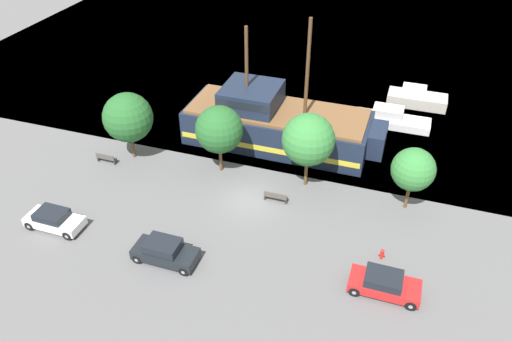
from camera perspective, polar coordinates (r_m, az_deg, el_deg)
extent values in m
plane|color=#5B5B5E|center=(36.70, -0.72, -3.30)|extent=(160.00, 160.00, 0.00)
plane|color=slate|center=(75.17, 10.91, 17.14)|extent=(80.00, 80.00, 0.00)
cube|color=#192338|center=(42.37, 2.43, 4.92)|extent=(15.33, 5.71, 2.90)
cube|color=gold|center=(42.59, 2.41, 4.42)|extent=(15.03, 5.79, 0.45)
cube|color=#192338|center=(40.99, 13.60, 3.43)|extent=(1.40, 3.14, 2.03)
cube|color=brown|center=(41.59, 2.48, 6.79)|extent=(14.72, 5.25, 0.25)
cube|color=#192338|center=(41.73, -0.54, 8.48)|extent=(4.60, 4.57, 1.74)
cube|color=black|center=(41.61, -0.55, 8.80)|extent=(4.37, 4.63, 0.63)
cylinder|color=#4C331E|center=(39.27, 5.92, 11.49)|extent=(0.28, 0.28, 7.95)
cylinder|color=#4C331E|center=(40.77, -1.08, 11.70)|extent=(0.28, 0.28, 6.76)
cube|color=#B7B2A8|center=(51.13, 17.90, 7.70)|extent=(5.52, 2.28, 1.09)
cube|color=silver|center=(50.73, 17.63, 8.69)|extent=(2.21, 1.78, 0.74)
cube|color=black|center=(50.74, 18.37, 8.55)|extent=(0.12, 1.59, 0.59)
cube|color=silver|center=(47.12, 15.32, 5.45)|extent=(6.63, 2.19, 0.70)
cube|color=silver|center=(46.74, 14.87, 6.44)|extent=(2.65, 1.71, 0.95)
cube|color=black|center=(46.72, 15.83, 6.26)|extent=(0.12, 1.53, 0.76)
cube|color=black|center=(32.25, -10.30, -9.31)|extent=(4.10, 1.76, 0.66)
cube|color=black|center=(31.86, -10.62, -8.44)|extent=(2.13, 1.59, 0.61)
cylinder|color=black|center=(31.37, -8.26, -11.33)|extent=(0.63, 0.22, 0.63)
cylinder|color=gray|center=(31.37, -8.26, -11.33)|extent=(0.24, 0.25, 0.24)
cylinder|color=black|center=(32.33, -7.05, -9.42)|extent=(0.63, 0.22, 0.63)
cylinder|color=gray|center=(32.33, -7.05, -9.42)|extent=(0.24, 0.25, 0.24)
cylinder|color=black|center=(32.63, -13.43, -9.82)|extent=(0.63, 0.22, 0.63)
cylinder|color=gray|center=(32.63, -13.43, -9.82)|extent=(0.24, 0.25, 0.24)
cylinder|color=black|center=(33.56, -12.09, -8.03)|extent=(0.63, 0.22, 0.63)
cylinder|color=gray|center=(33.56, -12.09, -8.03)|extent=(0.24, 0.25, 0.24)
cube|color=white|center=(36.66, -22.01, -5.38)|extent=(3.97, 1.71, 0.59)
cube|color=black|center=(36.40, -22.34, -4.69)|extent=(2.06, 1.54, 0.50)
cylinder|color=black|center=(35.53, -20.74, -6.98)|extent=(0.67, 0.22, 0.67)
cylinder|color=gray|center=(35.53, -20.74, -6.98)|extent=(0.25, 0.25, 0.25)
cylinder|color=black|center=(36.37, -19.35, -5.48)|extent=(0.67, 0.22, 0.67)
cylinder|color=gray|center=(36.37, -19.35, -5.48)|extent=(0.25, 0.25, 0.25)
cylinder|color=black|center=(37.29, -24.46, -5.78)|extent=(0.67, 0.22, 0.67)
cylinder|color=gray|center=(37.29, -24.46, -5.78)|extent=(0.25, 0.25, 0.25)
cylinder|color=black|center=(38.09, -23.05, -4.38)|extent=(0.67, 0.22, 0.67)
cylinder|color=gray|center=(38.09, -23.05, -4.38)|extent=(0.25, 0.25, 0.25)
cube|color=#B21E1E|center=(30.91, 14.46, -12.62)|extent=(4.14, 1.80, 0.60)
cube|color=black|center=(30.50, 14.39, -11.86)|extent=(2.15, 1.62, 0.54)
cylinder|color=black|center=(30.61, 17.27, -14.52)|extent=(0.66, 0.22, 0.66)
cylinder|color=gray|center=(30.61, 17.27, -14.52)|extent=(0.25, 0.25, 0.25)
cylinder|color=black|center=(31.71, 17.50, -12.35)|extent=(0.66, 0.22, 0.66)
cylinder|color=gray|center=(31.71, 17.50, -12.35)|extent=(0.25, 0.25, 0.25)
cylinder|color=black|center=(30.52, 11.18, -13.41)|extent=(0.66, 0.22, 0.66)
cylinder|color=gray|center=(30.52, 11.18, -13.41)|extent=(0.25, 0.25, 0.25)
cylinder|color=black|center=(31.63, 11.67, -11.27)|extent=(0.66, 0.22, 0.66)
cylinder|color=gray|center=(31.63, 11.67, -11.27)|extent=(0.25, 0.25, 0.25)
cylinder|color=red|center=(33.03, 14.17, -9.36)|extent=(0.22, 0.22, 0.56)
sphere|color=red|center=(32.79, 14.26, -8.92)|extent=(0.25, 0.25, 0.25)
cylinder|color=red|center=(33.01, 13.90, -9.27)|extent=(0.10, 0.09, 0.09)
cylinder|color=red|center=(33.01, 14.45, -9.38)|extent=(0.10, 0.09, 0.09)
cube|color=#4C4742|center=(42.08, -16.69, 1.40)|extent=(1.65, 0.45, 0.05)
cube|color=#4C4742|center=(41.83, -16.89, 1.52)|extent=(1.65, 0.06, 0.40)
cube|color=#2D2D2D|center=(42.61, -17.50, 1.33)|extent=(0.12, 0.36, 0.40)
cube|color=#2D2D2D|center=(41.81, -15.77, 0.97)|extent=(0.12, 0.36, 0.40)
cube|color=#4C4742|center=(36.32, 2.29, -2.96)|extent=(1.72, 0.45, 0.05)
cube|color=#4C4742|center=(36.03, 2.21, -2.86)|extent=(1.72, 0.06, 0.40)
cube|color=#2D2D2D|center=(36.64, 1.08, -2.98)|extent=(0.12, 0.36, 0.40)
cube|color=#2D2D2D|center=(36.30, 3.49, -3.48)|extent=(0.12, 0.36, 0.40)
cylinder|color=brown|center=(41.89, -13.89, 2.71)|extent=(0.24, 0.24, 2.02)
sphere|color=#235B28|center=(40.54, -14.43, 5.89)|extent=(3.93, 3.93, 3.93)
cylinder|color=brown|center=(39.15, -4.06, 1.38)|extent=(0.24, 0.24, 2.17)
sphere|color=#235B28|center=(37.73, -4.23, 4.70)|extent=(3.65, 3.65, 3.65)
cylinder|color=brown|center=(37.64, 5.74, -0.11)|extent=(0.24, 0.24, 2.37)
sphere|color=#337A38|center=(36.07, 6.00, 3.54)|extent=(3.86, 3.86, 3.86)
cylinder|color=brown|center=(36.98, 16.91, -2.79)|extent=(0.24, 0.24, 2.03)
sphere|color=#337A38|center=(35.65, 17.53, 0.12)|extent=(3.02, 3.02, 3.02)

